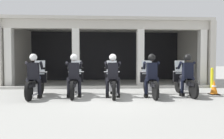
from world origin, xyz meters
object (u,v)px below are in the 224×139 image
object	(u,v)px
motorcycle_far_right	(184,82)
bollard_kerbside	(212,78)
traffic_cone_flank	(214,87)
police_officer_center	(113,72)
police_officer_left	(74,72)
police_officer_right	(152,72)
motorcycle_far_left	(36,83)
police_officer_far_right	(187,71)
motorcycle_left	(75,83)
police_officer_far_left	(34,72)
motorcycle_right	(150,83)
motorcycle_center	(112,83)

from	to	relation	value
motorcycle_far_right	bollard_kerbside	bearing A→B (deg)	28.49
traffic_cone_flank	bollard_kerbside	xyz separation A→B (m)	(1.02, 1.97, 0.21)
police_officer_center	traffic_cone_flank	xyz separation A→B (m)	(4.02, 0.36, -0.65)
police_officer_left	police_officer_right	world-z (taller)	same
motorcycle_far_left	bollard_kerbside	distance (m)	8.12
police_officer_right	motorcycle_far_right	distance (m)	1.54
police_officer_far_right	traffic_cone_flank	xyz separation A→B (m)	(1.20, 0.27, -0.65)
motorcycle_far_right	traffic_cone_flank	size ratio (longest dim) A/B	3.46
police_officer_right	bollard_kerbside	size ratio (longest dim) A/B	1.58
motorcycle_left	motorcycle_far_right	world-z (taller)	same
police_officer_right	motorcycle_far_right	xyz separation A→B (m)	(1.41, 0.45, -0.44)
motorcycle_far_left	motorcycle_left	xyz separation A→B (m)	(1.41, 0.10, 0.00)
police_officer_right	bollard_kerbside	xyz separation A→B (m)	(3.63, 2.42, -0.44)
police_officer_center	traffic_cone_flank	bearing A→B (deg)	-4.31
traffic_cone_flank	police_officer_center	bearing A→B (deg)	-174.85
police_officer_far_left	police_officer_left	distance (m)	1.41
motorcycle_left	bollard_kerbside	distance (m)	6.73
police_officer_center	motorcycle_right	world-z (taller)	police_officer_center
police_officer_left	traffic_cone_flank	size ratio (longest dim) A/B	2.69
police_officer_far_left	bollard_kerbside	world-z (taller)	police_officer_far_left
police_officer_left	motorcycle_right	distance (m)	2.85
motorcycle_far_left	motorcycle_left	size ratio (longest dim) A/B	1.00
police_officer_far_left	motorcycle_left	distance (m)	1.52
police_officer_far_left	motorcycle_center	world-z (taller)	police_officer_far_left
motorcycle_far_left	motorcycle_left	bearing A→B (deg)	-12.58
police_officer_right	police_officer_far_right	distance (m)	1.42
motorcycle_far_left	police_officer_center	xyz separation A→B (m)	(2.81, -0.30, 0.44)
motorcycle_center	police_officer_right	size ratio (longest dim) A/B	1.29
motorcycle_far_left	police_officer_far_left	xyz separation A→B (m)	(-0.00, -0.28, 0.44)
motorcycle_right	police_officer_right	distance (m)	0.52
police_officer_far_right	police_officer_right	bearing A→B (deg)	173.87
police_officer_right	traffic_cone_flank	xyz separation A→B (m)	(2.61, 0.44, -0.65)
police_officer_far_left	police_officer_right	size ratio (longest dim) A/B	1.00
motorcycle_far_left	motorcycle_right	bearing A→B (deg)	-17.78
police_officer_far_left	motorcycle_far_right	world-z (taller)	police_officer_far_left
motorcycle_far_left	motorcycle_center	bearing A→B (deg)	-16.79
police_officer_center	motorcycle_right	distance (m)	1.49
motorcycle_left	motorcycle_center	size ratio (longest dim) A/B	1.00
police_officer_far_left	police_officer_left	bearing A→B (deg)	-12.58
motorcycle_right	motorcycle_far_right	world-z (taller)	same
police_officer_far_right	motorcycle_right	bearing A→B (deg)	162.37
police_officer_center	police_officer_right	bearing A→B (deg)	-12.66
motorcycle_far_right	traffic_cone_flank	world-z (taller)	motorcycle_far_right
motorcycle_left	traffic_cone_flank	distance (m)	5.43
motorcycle_far_left	police_officer_right	bearing A→B (deg)	-21.62
police_officer_left	motorcycle_right	world-z (taller)	police_officer_left
police_officer_left	police_officer_right	xyz separation A→B (m)	(2.82, -0.19, 0.00)
police_officer_far_left	traffic_cone_flank	world-z (taller)	police_officer_far_left
motorcycle_right	bollard_kerbside	xyz separation A→B (m)	(3.63, 2.13, -0.00)
motorcycle_far_left	motorcycle_far_right	distance (m)	5.63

